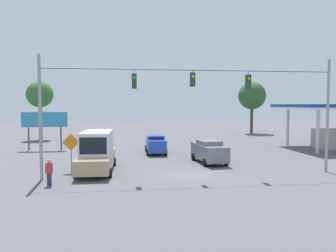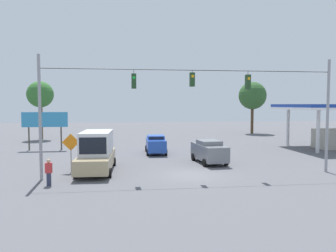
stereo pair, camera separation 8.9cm
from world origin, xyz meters
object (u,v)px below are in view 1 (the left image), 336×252
object	(u,v)px
traffic_cone_nearest	(92,163)
sedan_grey_crossing_near	(209,151)
work_zone_sign	(71,145)
tree_horizon_left	(40,95)
traffic_cone_third	(98,151)
pedestrian	(49,172)
box_truck_tan_parked_shoulder	(97,152)
roadside_billboard	(45,122)
traffic_cone_fourth	(101,147)
traffic_cone_second	(94,156)
tree_horizon_right	(252,96)
gas_station	(334,116)
sedan_blue_withflow_mid	(156,144)
overhead_signal_span	(193,104)

from	to	relation	value
traffic_cone_nearest	sedan_grey_crossing_near	bearing A→B (deg)	-175.74
work_zone_sign	tree_horizon_left	bearing A→B (deg)	-71.52
traffic_cone_third	pedestrian	xyz separation A→B (m)	(1.94, 12.54, 0.51)
box_truck_tan_parked_shoulder	roadside_billboard	bearing A→B (deg)	-61.74
box_truck_tan_parked_shoulder	tree_horizon_left	bearing A→B (deg)	-67.53
roadside_billboard	work_zone_sign	distance (m)	13.31
traffic_cone_third	traffic_cone_fourth	bearing A→B (deg)	-90.98
traffic_cone_nearest	work_zone_sign	bearing A→B (deg)	48.38
sedan_grey_crossing_near	tree_horizon_left	bearing A→B (deg)	-48.69
work_zone_sign	pedestrian	bearing A→B (deg)	80.55
traffic_cone_second	pedestrian	bearing A→B (deg)	78.89
work_zone_sign	tree_horizon_left	size ratio (longest dim) A/B	0.34
tree_horizon_right	roadside_billboard	bearing A→B (deg)	29.18
tree_horizon_left	gas_station	bearing A→B (deg)	157.73
sedan_blue_withflow_mid	traffic_cone_third	distance (m)	5.85
tree_horizon_left	pedestrian	bearing A→B (deg)	104.63
overhead_signal_span	traffic_cone_third	size ratio (longest dim) A/B	31.86
traffic_cone_fourth	roadside_billboard	size ratio (longest dim) A/B	0.13
sedan_grey_crossing_near	traffic_cone_nearest	bearing A→B (deg)	4.26
traffic_cone_third	traffic_cone_fourth	world-z (taller)	same
sedan_blue_withflow_mid	sedan_grey_crossing_near	bearing A→B (deg)	123.36
sedan_blue_withflow_mid	work_zone_sign	xyz separation A→B (m)	(7.06, 8.34, 1.02)
traffic_cone_nearest	roadside_billboard	bearing A→B (deg)	-60.68
traffic_cone_nearest	pedestrian	xyz separation A→B (m)	(2.04, 5.63, 0.51)
sedan_blue_withflow_mid	work_zone_sign	bearing A→B (deg)	49.75
sedan_blue_withflow_mid	pedestrian	distance (m)	14.66
gas_station	pedestrian	xyz separation A→B (m)	(28.09, 13.56, -2.84)
box_truck_tan_parked_shoulder	work_zone_sign	bearing A→B (deg)	4.08
sedan_blue_withflow_mid	traffic_cone_third	world-z (taller)	sedan_blue_withflow_mid
overhead_signal_span	traffic_cone_nearest	size ratio (longest dim) A/B	31.86
sedan_grey_crossing_near	box_truck_tan_parked_shoulder	world-z (taller)	box_truck_tan_parked_shoulder
overhead_signal_span	traffic_cone_fourth	xyz separation A→B (m)	(7.31, -14.31, -4.74)
sedan_blue_withflow_mid	traffic_cone_second	size ratio (longest dim) A/B	7.14
traffic_cone_nearest	tree_horizon_left	xyz separation A→B (m)	(9.37, -22.44, 6.01)
traffic_cone_fourth	gas_station	size ratio (longest dim) A/B	0.06
tree_horizon_left	tree_horizon_right	bearing A→B (deg)	-170.87
gas_station	traffic_cone_second	bearing A→B (deg)	9.23
sedan_grey_crossing_near	traffic_cone_third	world-z (taller)	sedan_grey_crossing_near
traffic_cone_third	work_zone_sign	bearing A→B (deg)	81.54
gas_station	sedan_blue_withflow_mid	bearing A→B (deg)	3.16
gas_station	work_zone_sign	distance (m)	29.04
traffic_cone_second	traffic_cone_third	world-z (taller)	same
pedestrian	sedan_grey_crossing_near	bearing A→B (deg)	-151.61
box_truck_tan_parked_shoulder	gas_station	size ratio (longest dim) A/B	0.62
traffic_cone_nearest	tree_horizon_right	xyz separation A→B (m)	(-24.37, -27.86, 6.15)
overhead_signal_span	tree_horizon_right	size ratio (longest dim) A/B	2.31
overhead_signal_span	sedan_blue_withflow_mid	xyz separation A→B (m)	(1.56, -10.81, -4.09)
traffic_cone_third	roadside_billboard	xyz separation A→B (m)	(5.99, -3.94, 2.77)
work_zone_sign	tree_horizon_right	bearing A→B (deg)	-131.20
gas_station	pedestrian	distance (m)	31.32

